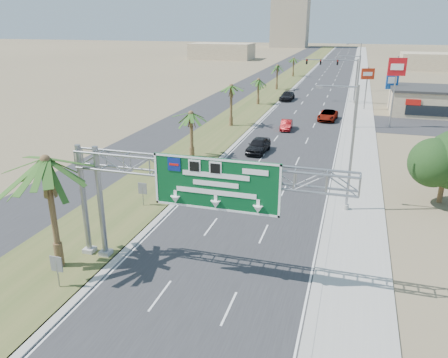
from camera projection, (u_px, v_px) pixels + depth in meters
The scene contains 28 objects.
road at pixel (328, 78), 116.49m from camera, with size 12.00×300.00×0.02m, color #28282B.
sidewalk_right at pixel (362, 79), 114.18m from camera, with size 4.00×300.00×0.10m, color #9E9B93.
median_grass at pixel (291, 76), 119.16m from camera, with size 7.00×300.00×0.12m, color #425224.
opposing_road at pixel (266, 76), 121.07m from camera, with size 8.00×300.00×0.02m, color #28282B.
sign_gantry at pixel (192, 178), 24.62m from camera, with size 16.75×1.24×7.50m.
palm_near at pixel (45, 161), 24.78m from camera, with size 5.70×5.70×8.35m.
palm_row_b at pixel (191, 114), 47.16m from camera, with size 3.99×3.99×5.95m.
palm_row_c at pixel (231, 87), 61.30m from camera, with size 3.99×3.99×6.75m.
palm_row_d at pixel (259, 80), 77.93m from camera, with size 3.99×3.99×5.45m.
palm_row_e at pixel (277, 66), 94.81m from camera, with size 3.99×3.99×6.15m.
palm_row_f at pixel (294, 59), 117.44m from camera, with size 3.99×3.99×5.75m.
streetlight_near at pixel (349, 154), 33.70m from camera, with size 3.27×0.44×10.00m.
streetlight_mid at pixel (355, 95), 60.71m from camera, with size 3.27×0.44×10.00m.
streetlight_far at pixel (358, 69), 93.11m from camera, with size 3.27×0.44×10.00m.
signal_mast at pixel (345, 77), 79.20m from camera, with size 10.28×0.71×8.00m.
oak_near at pixel (448, 151), 35.28m from camera, with size 4.50×4.50×6.80m.
median_signback_a at pixel (57, 266), 24.48m from camera, with size 0.75×0.08×2.08m.
median_signback_b at pixel (143, 190), 35.47m from camera, with size 0.75×0.08×2.08m.
tower_distant at pixel (291, 15), 245.15m from camera, with size 20.00×16.00×35.00m, color tan.
building_distant_left at pixel (222, 51), 172.60m from camera, with size 24.00×14.00×6.00m, color tan.
building_distant_right at pixel (435, 62), 134.55m from camera, with size 20.00×12.00×5.00m, color tan.
car_left_lane at pixel (258, 145), 50.34m from camera, with size 2.03×5.05×1.72m, color black.
car_mid_lane at pixel (286, 125), 60.96m from camera, with size 1.45×4.15×1.37m, color maroon.
car_right_lane at pixel (328, 115), 66.69m from camera, with size 2.58×5.60×1.56m, color gray.
car_far at pixel (287, 96), 83.49m from camera, with size 2.26×5.56×1.61m, color black.
pole_sign_red_near at pixel (397, 72), 59.85m from camera, with size 2.42×0.58×9.87m.
pole_sign_blue at pixel (392, 81), 72.45m from camera, with size 2.01×0.83×6.84m.
pole_sign_red_far at pixel (367, 77), 73.21m from camera, with size 2.19×0.97×7.12m.
Camera 1 is at (7.33, -11.73, 14.44)m, focal length 35.00 mm.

